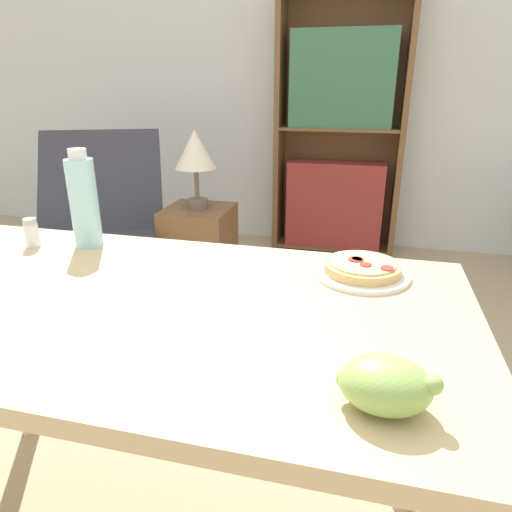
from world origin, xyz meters
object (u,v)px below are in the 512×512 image
(side_table, at_px, (200,254))
(table_lamp, at_px, (195,153))
(lounge_chair_near, at_px, (102,244))
(bookshelf, at_px, (339,140))
(grape_bunch, at_px, (385,384))
(pizza_on_plate, at_px, (362,269))
(drink_bottle, at_px, (84,202))
(salt_shaker, at_px, (32,233))

(side_table, height_order, table_lamp, table_lamp)
(lounge_chair_near, relative_size, bookshelf, 0.57)
(grape_bunch, bearing_deg, table_lamp, 118.52)
(pizza_on_plate, height_order, side_table, pizza_on_plate)
(drink_bottle, bearing_deg, salt_shaker, -162.98)
(pizza_on_plate, xyz_separation_m, bookshelf, (-0.22, 2.23, 0.02))
(lounge_chair_near, bearing_deg, pizza_on_plate, -62.85)
(lounge_chair_near, distance_m, table_lamp, 0.77)
(lounge_chair_near, bearing_deg, bookshelf, 17.40)
(salt_shaker, bearing_deg, bookshelf, 74.22)
(grape_bunch, relative_size, drink_bottle, 0.53)
(lounge_chair_near, bearing_deg, drink_bottle, -81.26)
(grape_bunch, xyz_separation_m, bookshelf, (-0.26, 2.67, -0.00))
(bookshelf, relative_size, side_table, 3.24)
(grape_bunch, distance_m, drink_bottle, 0.90)
(grape_bunch, bearing_deg, pizza_on_plate, 95.17)
(salt_shaker, bearing_deg, drink_bottle, 17.02)
(pizza_on_plate, height_order, drink_bottle, drink_bottle)
(side_table, bearing_deg, grape_bunch, -61.48)
(drink_bottle, height_order, table_lamp, drink_bottle)
(table_lamp, bearing_deg, grape_bunch, -61.48)
(salt_shaker, relative_size, side_table, 0.15)
(grape_bunch, distance_m, lounge_chair_near, 2.25)
(side_table, bearing_deg, salt_shaker, -89.60)
(grape_bunch, height_order, salt_shaker, salt_shaker)
(grape_bunch, height_order, bookshelf, bookshelf)
(table_lamp, bearing_deg, salt_shaker, -89.60)
(drink_bottle, relative_size, lounge_chair_near, 0.26)
(pizza_on_plate, distance_m, side_table, 1.56)
(pizza_on_plate, distance_m, table_lamp, 1.49)
(drink_bottle, bearing_deg, pizza_on_plate, -2.66)
(drink_bottle, relative_size, side_table, 0.49)
(drink_bottle, distance_m, salt_shaker, 0.17)
(bookshelf, distance_m, table_lamp, 1.20)
(salt_shaker, bearing_deg, table_lamp, 90.40)
(lounge_chair_near, relative_size, side_table, 1.85)
(salt_shaker, relative_size, table_lamp, 0.19)
(drink_bottle, xyz_separation_m, bookshelf, (0.49, 2.19, -0.08))
(salt_shaker, height_order, bookshelf, bookshelf)
(pizza_on_plate, xyz_separation_m, side_table, (-0.86, 1.21, -0.49))
(pizza_on_plate, distance_m, drink_bottle, 0.72)
(lounge_chair_near, height_order, bookshelf, bookshelf)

